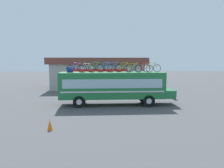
{
  "coord_description": "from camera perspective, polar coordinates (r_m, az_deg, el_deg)",
  "views": [
    {
      "loc": [
        -1.25,
        -19.83,
        4.08
      ],
      "look_at": [
        0.01,
        0.0,
        1.92
      ],
      "focal_mm": 35.34,
      "sensor_mm": 36.0,
      "label": 1
    }
  ],
  "objects": [
    {
      "name": "rooftop_bicycle_2",
      "position": [
        19.8,
        -6.62,
        4.08
      ],
      "size": [
        1.66,
        0.44,
        0.88
      ],
      "color": "black",
      "rests_on": "bus"
    },
    {
      "name": "luggage_bag_1",
      "position": [
        20.16,
        -10.81,
        3.67
      ],
      "size": [
        0.47,
        0.45,
        0.48
      ],
      "primitive_type": "cube",
      "color": "#193899",
      "rests_on": "bus"
    },
    {
      "name": "rooftop_bicycle_9",
      "position": [
        20.38,
        10.25,
        4.12
      ],
      "size": [
        1.67,
        0.44,
        0.92
      ],
      "color": "black",
      "rests_on": "bus"
    },
    {
      "name": "rooftop_bicycle_1",
      "position": [
        19.59,
        -9.18,
        4.04
      ],
      "size": [
        1.75,
        0.44,
        0.9
      ],
      "color": "black",
      "rests_on": "bus"
    },
    {
      "name": "rooftop_bicycle_4",
      "position": [
        19.91,
        -1.71,
        4.2
      ],
      "size": [
        1.74,
        0.44,
        0.95
      ],
      "color": "black",
      "rests_on": "bus"
    },
    {
      "name": "rooftop_bicycle_6",
      "position": [
        20.01,
        3.15,
        4.18
      ],
      "size": [
        1.74,
        0.44,
        0.93
      ],
      "color": "black",
      "rests_on": "bus"
    },
    {
      "name": "rooftop_bicycle_7",
      "position": [
        19.99,
        5.57,
        4.11
      ],
      "size": [
        1.65,
        0.44,
        0.89
      ],
      "color": "black",
      "rests_on": "bus"
    },
    {
      "name": "traffic_cone",
      "position": [
        13.58,
        -15.78,
        -10.16
      ],
      "size": [
        0.32,
        0.32,
        0.62
      ],
      "primitive_type": "cone",
      "color": "orange",
      "rests_on": "ground"
    },
    {
      "name": "rooftop_bicycle_8",
      "position": [
        19.93,
        8.2,
        4.06
      ],
      "size": [
        1.69,
        0.44,
        0.88
      ],
      "color": "black",
      "rests_on": "bus"
    },
    {
      "name": "rooftop_bicycle_3",
      "position": [
        20.16,
        -4.24,
        4.24
      ],
      "size": [
        1.76,
        0.44,
        0.98
      ],
      "color": "black",
      "rests_on": "bus"
    },
    {
      "name": "rooftop_bicycle_5",
      "position": [
        20.2,
        0.52,
        4.26
      ],
      "size": [
        1.77,
        0.44,
        0.98
      ],
      "color": "black",
      "rests_on": "bus"
    },
    {
      "name": "roadside_building",
      "position": [
        32.59,
        -3.73,
        2.98
      ],
      "size": [
        13.65,
        7.42,
        4.4
      ],
      "color": "#9E9E99",
      "rests_on": "ground"
    },
    {
      "name": "ground_plane",
      "position": [
        20.29,
        -0.02,
        -5.41
      ],
      "size": [
        120.0,
        120.0,
        0.0
      ],
      "primitive_type": "plane",
      "color": "#4C4C4F"
    },
    {
      "name": "bus",
      "position": [
        20.01,
        0.42,
        -0.39
      ],
      "size": [
        10.4,
        2.56,
        2.99
      ],
      "color": "#1E6B38",
      "rests_on": "ground"
    }
  ]
}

